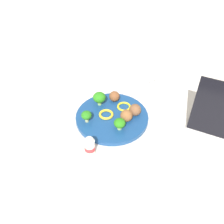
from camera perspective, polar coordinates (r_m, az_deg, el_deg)
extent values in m
plane|color=silver|center=(1.04, 0.00, -1.47)|extent=(4.00, 4.00, 0.00)
cylinder|color=navy|center=(1.03, 0.00, -1.15)|extent=(0.28, 0.28, 0.02)
cylinder|color=#94C26B|center=(0.97, 1.61, -3.31)|extent=(0.02, 0.02, 0.01)
ellipsoid|color=#297C19|center=(0.96, 1.63, -2.37)|extent=(0.04, 0.04, 0.03)
cylinder|color=#ABBA7F|center=(1.00, -5.39, -1.64)|extent=(0.01, 0.01, 0.02)
ellipsoid|color=#28781D|center=(0.99, -5.48, -0.68)|extent=(0.04, 0.04, 0.03)
cylinder|color=#95CB67|center=(1.07, -2.67, 2.00)|extent=(0.02, 0.02, 0.02)
ellipsoid|color=#2B811C|center=(1.06, -2.72, 3.14)|extent=(0.05, 0.05, 0.04)
sphere|color=brown|center=(1.00, 3.09, -0.78)|extent=(0.05, 0.05, 0.05)
sphere|color=brown|center=(1.02, 4.94, 0.46)|extent=(0.05, 0.05, 0.05)
sphere|color=brown|center=(1.08, 0.52, 3.37)|extent=(0.04, 0.04, 0.04)
torus|color=yellow|center=(1.03, -1.25, -0.52)|extent=(0.07, 0.07, 0.01)
torus|color=yellow|center=(1.06, 2.57, 1.16)|extent=(0.07, 0.07, 0.01)
cube|color=white|center=(1.21, 8.04, 5.44)|extent=(0.17, 0.13, 0.01)
cube|color=silver|center=(1.20, 6.96, 5.66)|extent=(0.09, 0.01, 0.01)
cube|color=silver|center=(1.24, 8.57, 6.89)|extent=(0.03, 0.02, 0.01)
cube|color=silver|center=(1.18, 8.01, 4.68)|extent=(0.09, 0.01, 0.01)
cube|color=silver|center=(1.23, 9.95, 6.21)|extent=(0.06, 0.02, 0.01)
cylinder|color=white|center=(0.91, -4.76, -7.45)|extent=(0.04, 0.04, 0.06)
cylinder|color=red|center=(0.91, -4.75, -7.57)|extent=(0.04, 0.04, 0.02)
cylinder|color=silver|center=(0.88, -4.88, -5.98)|extent=(0.03, 0.03, 0.01)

